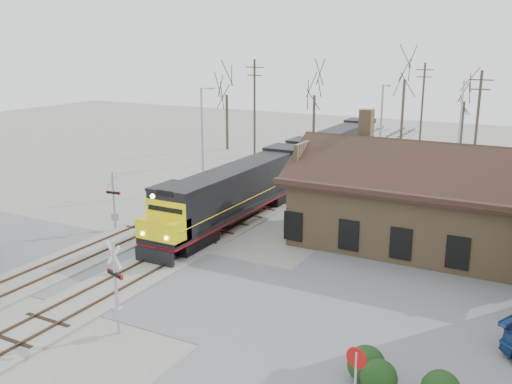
# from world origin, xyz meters

# --- Properties ---
(ground) EXTENTS (140.00, 140.00, 0.00)m
(ground) POSITION_xyz_m (0.00, 0.00, 0.00)
(ground) COLOR #A29D93
(ground) RESTS_ON ground
(road) EXTENTS (60.00, 9.00, 0.03)m
(road) POSITION_xyz_m (0.00, 0.00, 0.01)
(road) COLOR slate
(road) RESTS_ON ground
(parking_lot) EXTENTS (22.00, 26.00, 0.03)m
(parking_lot) POSITION_xyz_m (18.00, 4.00, 0.02)
(parking_lot) COLOR slate
(parking_lot) RESTS_ON ground
(track_main) EXTENTS (3.40, 90.00, 0.24)m
(track_main) POSITION_xyz_m (0.00, 15.00, 0.07)
(track_main) COLOR #A29D93
(track_main) RESTS_ON ground
(track_siding) EXTENTS (3.40, 90.00, 0.24)m
(track_siding) POSITION_xyz_m (-4.50, 15.00, 0.07)
(track_siding) COLOR #A29D93
(track_siding) RESTS_ON ground
(depot) EXTENTS (15.20, 9.31, 7.90)m
(depot) POSITION_xyz_m (11.99, 12.00, 2.41)
(depot) COLOR olive
(depot) RESTS_ON ground
(locomotive_lead) EXTENTS (2.73, 18.26, 4.05)m
(locomotive_lead) POSITION_xyz_m (0.00, 10.13, 2.13)
(locomotive_lead) COLOR black
(locomotive_lead) RESTS_ON ground
(locomotive_trailing) EXTENTS (2.73, 18.26, 3.83)m
(locomotive_trailing) POSITION_xyz_m (0.00, 28.66, 2.13)
(locomotive_trailing) COLOR black
(locomotive_trailing) RESTS_ON ground
(crossbuck_near) EXTENTS (1.16, 0.43, 4.17)m
(crossbuck_near) POSITION_xyz_m (3.42, -5.25, 1.95)
(crossbuck_near) COLOR #A5A8AD
(crossbuck_near) RESTS_ON ground
(crossbuck_far) EXTENTS (1.11, 0.29, 3.89)m
(crossbuck_far) POSITION_xyz_m (-6.22, 5.37, 1.84)
(crossbuck_far) COLOR #A5A8AD
(crossbuck_far) RESTS_ON ground
(do_not_enter_sign) EXTENTS (0.74, 0.20, 2.51)m
(do_not_enter_sign) POSITION_xyz_m (14.06, -5.83, 1.72)
(do_not_enter_sign) COLOR #A5A8AD
(do_not_enter_sign) RESTS_ON ground
(hedge_a) EXTENTS (1.39, 1.39, 1.39)m
(hedge_a) POSITION_xyz_m (13.80, -3.73, 0.69)
(hedge_a) COLOR black
(hedge_a) RESTS_ON ground
(hedge_b) EXTENTS (1.32, 1.32, 1.32)m
(hedge_b) POSITION_xyz_m (14.43, -4.31, 0.66)
(hedge_b) COLOR black
(hedge_b) RESTS_ON ground
(streetlight_a) EXTENTS (0.25, 2.04, 8.49)m
(streetlight_a) POSITION_xyz_m (-6.95, 17.18, 4.78)
(streetlight_a) COLOR #A5A8AD
(streetlight_a) RESTS_ON ground
(streetlight_b) EXTENTS (0.25, 2.04, 8.84)m
(streetlight_b) POSITION_xyz_m (6.42, 22.55, 4.96)
(streetlight_b) COLOR #A5A8AD
(streetlight_b) RESTS_ON ground
(streetlight_c) EXTENTS (0.25, 2.04, 8.53)m
(streetlight_c) POSITION_xyz_m (10.43, 35.64, 4.80)
(streetlight_c) COLOR #A5A8AD
(streetlight_c) RESTS_ON ground
(utility_pole_a) EXTENTS (2.00, 0.24, 10.38)m
(utility_pole_a) POSITION_xyz_m (-9.05, 29.99, 5.42)
(utility_pole_a) COLOR #382D23
(utility_pole_a) RESTS_ON ground
(utility_pole_b) EXTENTS (2.00, 0.24, 9.80)m
(utility_pole_b) POSITION_xyz_m (4.54, 45.66, 5.13)
(utility_pole_b) COLOR #382D23
(utility_pole_b) RESTS_ON ground
(utility_pole_c) EXTENTS (2.00, 0.24, 9.74)m
(utility_pole_c) POSITION_xyz_m (12.57, 30.39, 5.10)
(utility_pole_c) COLOR #382D23
(utility_pole_c) RESTS_ON ground
(tree_a) EXTENTS (4.18, 4.18, 10.24)m
(tree_a) POSITION_xyz_m (-14.89, 34.13, 7.29)
(tree_a) COLOR #382D23
(tree_a) RESTS_ON ground
(tree_b) EXTENTS (4.18, 4.18, 10.25)m
(tree_b) POSITION_xyz_m (-5.86, 38.26, 7.30)
(tree_b) COLOR #382D23
(tree_b) RESTS_ON ground
(tree_c) EXTENTS (5.25, 5.25, 12.86)m
(tree_c) POSITION_xyz_m (2.36, 45.49, 9.16)
(tree_c) COLOR #382D23
(tree_c) RESTS_ON ground
(tree_d) EXTENTS (3.81, 3.81, 9.34)m
(tree_d) POSITION_xyz_m (9.23, 44.86, 6.64)
(tree_d) COLOR #382D23
(tree_d) RESTS_ON ground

